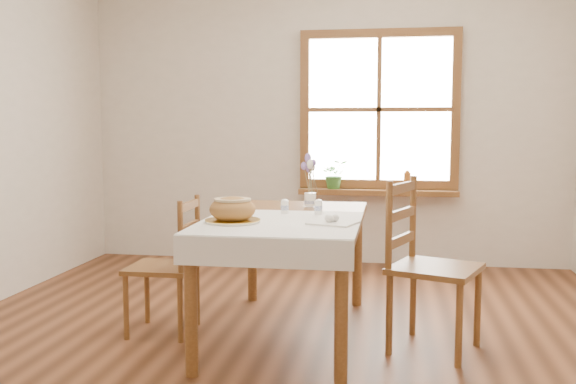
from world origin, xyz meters
name	(u,v)px	position (x,y,z in m)	size (l,w,h in m)	color
ground	(280,351)	(0.00, 0.00, 0.00)	(5.00, 5.00, 0.00)	brown
room_walls	(279,53)	(0.00, 0.00, 1.71)	(4.60, 5.10, 2.65)	silver
window	(379,110)	(0.50, 2.47, 1.45)	(1.46, 0.08, 1.46)	brown
window_sill	(378,192)	(0.50, 2.40, 0.69)	(1.46, 0.20, 0.05)	brown
dining_table	(288,230)	(0.00, 0.30, 0.66)	(0.90, 1.60, 0.75)	brown
table_linen	(279,223)	(0.00, 0.00, 0.76)	(0.91, 0.99, 0.01)	white
chair_left	(162,265)	(-0.79, 0.22, 0.43)	(0.40, 0.42, 0.86)	brown
chair_right	(435,266)	(0.89, 0.17, 0.50)	(0.47, 0.49, 1.00)	brown
bread_plate	(233,221)	(-0.26, -0.06, 0.77)	(0.31, 0.31, 0.02)	white
bread_loaf	(233,207)	(-0.26, -0.06, 0.85)	(0.26, 0.26, 0.14)	#A27A39
egg_napkin	(333,223)	(0.31, -0.03, 0.77)	(0.25, 0.21, 0.01)	white
eggs	(333,218)	(0.31, -0.03, 0.79)	(0.19, 0.17, 0.04)	silver
salt_shaker	(285,206)	(-0.03, 0.33, 0.81)	(0.05, 0.05, 0.09)	white
pepper_shaker	(318,207)	(0.18, 0.34, 0.81)	(0.05, 0.05, 0.10)	white
flower_vase	(310,201)	(0.08, 0.76, 0.79)	(0.08, 0.08, 0.09)	white
lavender_bouquet	(310,175)	(0.08, 0.76, 0.97)	(0.14, 0.14, 0.27)	#74589D
potted_plant	(335,178)	(0.10, 2.40, 0.82)	(0.24, 0.27, 0.21)	#3E7B31
amber_bottle	(407,180)	(0.77, 2.40, 0.81)	(0.06, 0.06, 0.18)	#9E561D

